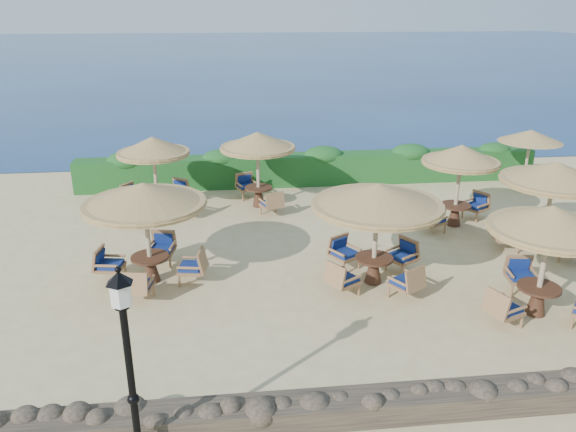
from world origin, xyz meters
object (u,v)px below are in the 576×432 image
Objects in this scene: cafe_set_5 at (460,168)px; cafe_set_6 at (552,187)px; cafe_set_3 at (154,165)px; lamp_post at (131,379)px; extra_parasol at (531,136)px; cafe_set_4 at (258,152)px; cafe_set_1 at (377,212)px; cafe_set_0 at (146,213)px; cafe_set_2 at (548,239)px.

cafe_set_5 is 0.95× the size of cafe_set_6.
cafe_set_3 is 0.98× the size of cafe_set_5.
lamp_post reaches higher than extra_parasol.
cafe_set_4 is (3.45, 0.33, 0.27)m from cafe_set_3.
cafe_set_1 is at bearing -138.93° from extra_parasol.
lamp_post is 7.53m from cafe_set_1.
cafe_set_1 is at bearing -165.36° from cafe_set_6.
lamp_post reaches higher than cafe_set_0.
extra_parasol is 0.84× the size of cafe_set_4.
lamp_post is at bearing -102.58° from cafe_set_4.
extra_parasol is 14.34m from cafe_set_0.
extra_parasol is at bearing 3.07° from cafe_set_3.
cafe_set_6 is at bearing 14.64° from cafe_set_1.
lamp_post is at bearing -133.88° from cafe_set_5.
cafe_set_3 is (-13.46, -0.72, -0.47)m from extra_parasol.
cafe_set_2 is 12.11m from cafe_set_3.
cafe_set_0 reaches higher than extra_parasol.
cafe_set_0 is at bearing -176.38° from cafe_set_6.
cafe_set_0 and cafe_set_4 have the same top height.
cafe_set_4 is at bearing 60.13° from cafe_set_0.
cafe_set_1 is at bearing -135.10° from cafe_set_5.
cafe_set_0 is 5.69m from cafe_set_1.
cafe_set_2 is at bearing -92.79° from cafe_set_5.
cafe_set_2 is 1.02× the size of cafe_set_3.
cafe_set_0 is (-13.12, -5.80, -0.29)m from extra_parasol.
cafe_set_5 and cafe_set_6 have the same top height.
cafe_set_1 is 1.12× the size of cafe_set_6.
cafe_set_2 is (-4.14, -8.46, -0.28)m from extra_parasol.
cafe_set_3 is at bearing 94.36° from lamp_post.
cafe_set_0 is at bearing -162.72° from cafe_set_5.
lamp_post is at bearing -85.25° from cafe_set_0.
lamp_post is 1.15× the size of cafe_set_4.
lamp_post is 11.90m from cafe_set_4.
cafe_set_0 and cafe_set_1 have the same top height.
cafe_set_3 and cafe_set_5 have the same top height.
cafe_set_5 is at bearing -12.94° from cafe_set_3.
cafe_set_4 is at bearing -177.74° from extra_parasol.
cafe_set_0 is 1.12× the size of cafe_set_3.
extra_parasol is 0.88× the size of cafe_set_3.
cafe_set_4 is 1.03× the size of cafe_set_5.
extra_parasol is 10.02m from cafe_set_4.
cafe_set_4 is at bearing 77.42° from lamp_post.
cafe_set_5 is 2.81m from cafe_set_6.
lamp_post is 12.60m from cafe_set_5.
cafe_set_1 is 1.18× the size of cafe_set_5.
lamp_post is 11.31m from cafe_set_3.
cafe_set_2 is 9.97m from cafe_set_4.
cafe_set_1 reaches higher than extra_parasol.
cafe_set_5 is at bearing 17.28° from cafe_set_0.
cafe_set_2 and cafe_set_4 have the same top height.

